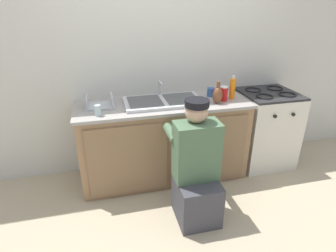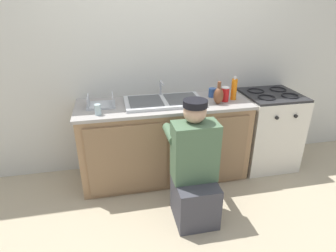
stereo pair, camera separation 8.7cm
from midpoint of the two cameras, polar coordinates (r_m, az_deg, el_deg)
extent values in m
plane|color=tan|center=(3.04, -0.38, -12.68)|extent=(12.00, 12.00, 0.00)
cube|color=silver|center=(3.11, -3.31, 13.60)|extent=(6.00, 0.10, 2.50)
cube|color=#997551|center=(3.06, -1.71, -3.16)|extent=(1.75, 0.60, 0.83)
cube|color=#866747|center=(2.75, -8.95, -7.03)|extent=(0.77, 0.02, 0.73)
cube|color=#866747|center=(2.91, 7.74, -4.99)|extent=(0.77, 0.02, 0.73)
cube|color=#9E9993|center=(2.89, -1.81, 4.41)|extent=(1.79, 0.62, 0.03)
cube|color=silver|center=(2.88, -1.82, 4.99)|extent=(0.80, 0.44, 0.03)
cube|color=#4C4F51|center=(2.84, -5.58, 5.02)|extent=(0.33, 0.35, 0.01)
cube|color=#4C4F51|center=(2.92, 1.84, 5.64)|extent=(0.33, 0.35, 0.01)
cylinder|color=#B7BABF|center=(3.03, -2.60, 7.48)|extent=(0.02, 0.02, 0.18)
cylinder|color=#B7BABF|center=(2.93, -2.32, 8.72)|extent=(0.02, 0.16, 0.02)
cube|color=silver|center=(3.49, 18.27, -0.60)|extent=(0.62, 0.60, 0.85)
cube|color=#262628|center=(3.34, 19.25, 6.24)|extent=(0.61, 0.59, 0.02)
torus|color=black|center=(3.17, 18.29, 5.75)|extent=(0.19, 0.19, 0.02)
torus|color=black|center=(3.32, 22.41, 5.96)|extent=(0.19, 0.19, 0.02)
torus|color=black|center=(3.36, 16.21, 7.07)|extent=(0.19, 0.19, 0.02)
torus|color=black|center=(3.51, 20.20, 7.23)|extent=(0.19, 0.19, 0.02)
cylinder|color=black|center=(3.09, 20.19, 1.84)|extent=(0.04, 0.02, 0.04)
cylinder|color=black|center=(3.21, 23.42, 2.15)|extent=(0.04, 0.02, 0.04)
cube|color=#3F3F47|center=(2.60, 4.83, -14.62)|extent=(0.36, 0.40, 0.40)
cube|color=#4C6B4C|center=(2.39, 4.76, -5.13)|extent=(0.38, 0.22, 0.52)
sphere|color=tan|center=(2.27, 4.75, 2.96)|extent=(0.19, 0.19, 0.19)
cylinder|color=black|center=(2.25, 4.81, 4.65)|extent=(0.20, 0.20, 0.06)
cube|color=black|center=(2.33, 4.14, 4.91)|extent=(0.13, 0.09, 0.02)
cylinder|color=#4C6B4C|center=(2.47, -0.36, -1.55)|extent=(0.08, 0.30, 0.08)
cylinder|color=#4C6B4C|center=(2.56, 7.05, -0.74)|extent=(0.08, 0.30, 0.08)
cylinder|color=red|center=(2.98, 10.45, 6.40)|extent=(0.08, 0.08, 0.14)
cylinder|color=white|center=(2.96, 10.56, 7.79)|extent=(0.08, 0.08, 0.01)
cylinder|color=orange|center=(3.04, 12.16, 7.41)|extent=(0.06, 0.06, 0.22)
cylinder|color=white|center=(3.01, 12.37, 9.68)|extent=(0.03, 0.03, 0.03)
cylinder|color=#ADC6CC|center=(2.64, -15.01, 3.06)|extent=(0.06, 0.06, 0.10)
ellipsoid|color=brown|center=(2.89, 9.18, 6.19)|extent=(0.10, 0.10, 0.17)
cylinder|color=brown|center=(2.85, 9.33, 8.38)|extent=(0.04, 0.04, 0.06)
cube|color=#B2B7BC|center=(2.86, -14.46, 3.97)|extent=(0.28, 0.22, 0.02)
cube|color=#B2B7BC|center=(2.85, -16.95, 4.66)|extent=(0.01, 0.21, 0.10)
cube|color=#B2B7BC|center=(2.84, -12.17, 5.15)|extent=(0.01, 0.21, 0.10)
cylinder|color=#335699|center=(3.10, 7.89, 6.83)|extent=(0.08, 0.08, 0.09)
torus|color=#335699|center=(3.12, 8.90, 6.97)|extent=(0.06, 0.01, 0.06)
camera|label=1|loc=(0.04, -90.90, -0.41)|focal=30.00mm
camera|label=2|loc=(0.04, 89.10, 0.41)|focal=30.00mm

